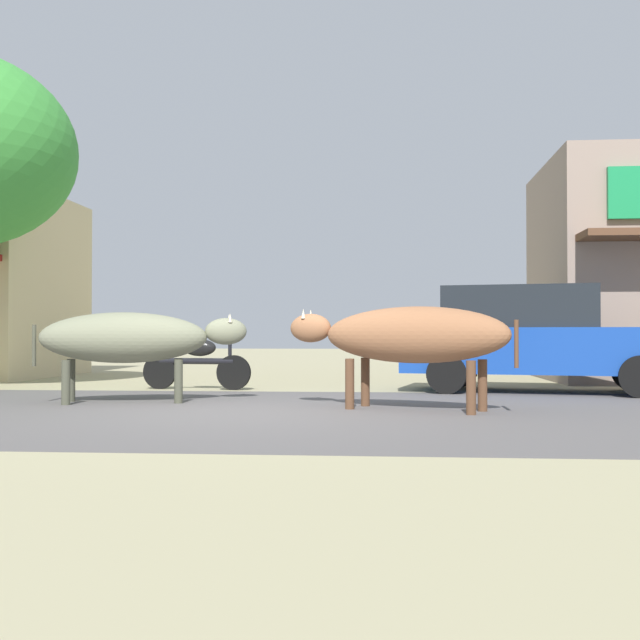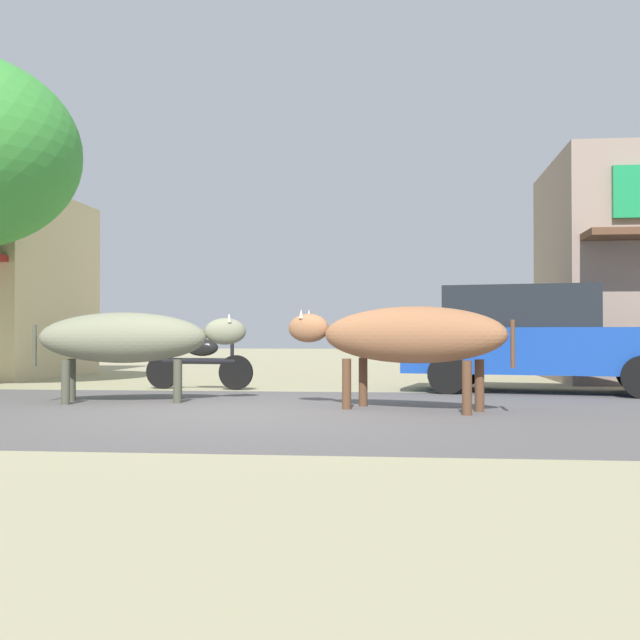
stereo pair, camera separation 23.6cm
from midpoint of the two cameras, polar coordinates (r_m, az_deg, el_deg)
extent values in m
plane|color=tan|center=(9.40, -6.39, -6.50)|extent=(80.00, 80.00, 0.00)
cube|color=#5A5655|center=(9.40, -6.39, -6.48)|extent=(72.00, 6.51, 0.00)
cube|color=#1843A4|center=(12.92, 14.94, -2.08)|extent=(4.44, 2.46, 0.70)
cube|color=#1E2328|center=(12.94, 13.54, 0.88)|extent=(2.56, 1.95, 0.64)
cylinder|color=black|center=(13.78, 20.73, -3.44)|extent=(0.62, 0.30, 0.60)
cylinder|color=black|center=(13.86, 9.41, -3.47)|extent=(0.62, 0.30, 0.60)
cylinder|color=black|center=(12.24, 8.43, -3.81)|extent=(0.62, 0.30, 0.60)
cylinder|color=black|center=(13.03, -6.66, -3.73)|extent=(0.57, 0.15, 0.56)
cylinder|color=black|center=(13.48, -11.78, -3.62)|extent=(0.57, 0.15, 0.56)
cylinder|color=black|center=(13.23, -9.26, -2.90)|extent=(1.27, 0.25, 0.10)
ellipsoid|color=black|center=(13.21, -9.06, -1.95)|extent=(0.58, 0.30, 0.28)
cylinder|color=black|center=(13.03, -6.92, -1.75)|extent=(0.06, 0.06, 0.60)
ellipsoid|color=gray|center=(10.90, -14.32, -1.22)|extent=(2.28, 1.30, 0.67)
ellipsoid|color=gray|center=(10.89, -7.31, -0.80)|extent=(0.61, 0.42, 0.36)
cone|color=beige|center=(10.99, -7.07, 0.13)|extent=(0.06, 0.06, 0.12)
cone|color=beige|center=(10.79, -7.01, 0.15)|extent=(0.06, 0.06, 0.12)
cylinder|color=#464838|center=(11.15, -10.62, -4.15)|extent=(0.11, 0.11, 0.57)
cylinder|color=#464838|center=(10.63, -10.64, -4.31)|extent=(0.11, 0.11, 0.57)
cylinder|color=#464838|center=(11.25, -17.83, -4.09)|extent=(0.11, 0.11, 0.57)
cylinder|color=#464838|center=(10.73, -18.19, -4.24)|extent=(0.11, 0.11, 0.57)
cylinder|color=#464838|center=(11.04, -20.20, -1.71)|extent=(0.05, 0.05, 0.54)
ellipsoid|color=#94603F|center=(9.53, 6.06, -1.05)|extent=(2.37, 1.48, 0.67)
ellipsoid|color=#94603F|center=(10.12, -1.34, -0.58)|extent=(0.62, 0.47, 0.36)
cone|color=beige|center=(10.06, -1.86, 0.45)|extent=(0.06, 0.06, 0.12)
cone|color=beige|center=(10.23, -1.32, 0.43)|extent=(0.06, 0.06, 0.12)
cylinder|color=brown|center=(9.63, 1.42, -4.56)|extent=(0.11, 0.11, 0.61)
cylinder|color=brown|center=(10.05, 2.56, -4.41)|extent=(0.11, 0.11, 0.61)
cylinder|color=brown|center=(9.09, 9.94, -4.76)|extent=(0.11, 0.11, 0.61)
cylinder|color=brown|center=(9.53, 10.76, -4.58)|extent=(0.11, 0.11, 0.61)
cylinder|color=brown|center=(9.17, 13.05, -1.66)|extent=(0.05, 0.05, 0.54)
camera|label=1|loc=(0.12, -90.59, 0.01)|focal=45.11mm
camera|label=2|loc=(0.12, 89.41, -0.01)|focal=45.11mm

